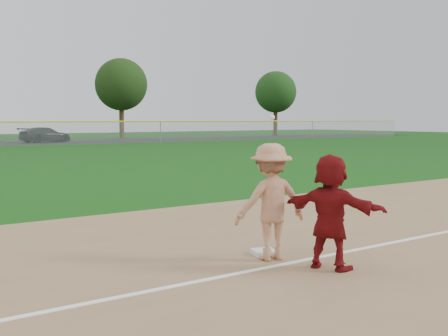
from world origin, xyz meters
TOP-DOWN VIEW (x-y plane):
  - ground at (0.00, 0.00)m, footprint 160.00×160.00m
  - foul_line at (0.00, -0.80)m, footprint 60.00×0.10m
  - first_base at (-0.37, -0.13)m, footprint 0.45×0.45m
  - base_runner at (-0.12, -1.36)m, footprint 1.00×1.65m
  - car_right at (10.97, 46.12)m, footprint 5.29×3.18m
  - first_base_play at (-0.48, -0.43)m, footprint 1.30×0.93m
  - tree_3 at (22.00, 52.80)m, footprint 6.00×6.00m
  - tree_4 at (44.00, 51.20)m, footprint 5.60×5.60m

SIDE VIEW (x-z plane):
  - ground at x=0.00m, z-range 0.00..0.00m
  - foul_line at x=0.00m, z-range 0.02..0.03m
  - first_base at x=-0.37m, z-range 0.02..0.10m
  - car_right at x=10.97m, z-range 0.01..1.44m
  - base_runner at x=-0.12m, z-range 0.02..1.72m
  - first_base_play at x=-0.48m, z-range -0.20..2.07m
  - tree_4 at x=44.00m, z-range 1.51..10.18m
  - tree_3 at x=22.00m, z-range 1.57..10.76m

